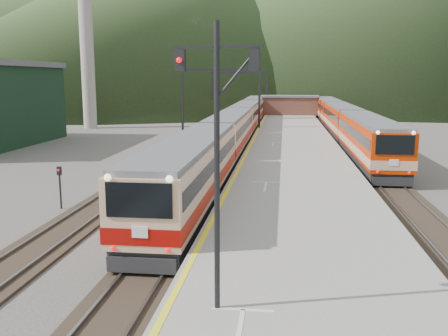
# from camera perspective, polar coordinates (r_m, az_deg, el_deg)

# --- Properties ---
(track_main) EXTENTS (2.60, 200.00, 0.23)m
(track_main) POSITION_cam_1_polar(r_m,az_deg,el_deg) (45.41, 0.79, 1.65)
(track_main) COLOR black
(track_main) RESTS_ON ground
(track_far) EXTENTS (2.60, 200.00, 0.23)m
(track_far) POSITION_cam_1_polar(r_m,az_deg,el_deg) (46.20, -5.40, 1.75)
(track_far) COLOR black
(track_far) RESTS_ON ground
(track_second) EXTENTS (2.60, 200.00, 0.23)m
(track_second) POSITION_cam_1_polar(r_m,az_deg,el_deg) (45.67, 15.29, 1.34)
(track_second) COLOR black
(track_second) RESTS_ON ground
(platform) EXTENTS (8.00, 100.00, 1.00)m
(platform) POSITION_cam_1_polar(r_m,az_deg,el_deg) (43.13, 7.93, 1.68)
(platform) COLOR gray
(platform) RESTS_ON ground
(gantry_near) EXTENTS (9.55, 0.25, 8.00)m
(gantry_near) POSITION_cam_1_polar(r_m,az_deg,el_deg) (60.15, -0.41, 9.03)
(gantry_near) COLOR black
(gantry_near) RESTS_ON ground
(gantry_far) EXTENTS (9.55, 0.25, 8.00)m
(gantry_far) POSITION_cam_1_polar(r_m,az_deg,el_deg) (85.00, 1.75, 9.37)
(gantry_far) COLOR black
(gantry_far) RESTS_ON ground
(smokestack) EXTENTS (1.80, 1.80, 30.00)m
(smokestack) POSITION_cam_1_polar(r_m,az_deg,el_deg) (72.28, -15.56, 16.34)
(smokestack) COLOR #9E998E
(smokestack) RESTS_ON ground
(station_shed) EXTENTS (9.40, 4.40, 3.10)m
(station_shed) POSITION_cam_1_polar(r_m,az_deg,el_deg) (82.77, 7.49, 7.17)
(station_shed) COLOR brown
(station_shed) RESTS_ON platform
(hill_a) EXTENTS (180.00, 180.00, 60.00)m
(hill_a) POSITION_cam_1_polar(r_m,az_deg,el_deg) (201.07, -6.33, 16.76)
(hill_a) COLOR #2B4320
(hill_a) RESTS_ON ground
(hill_b) EXTENTS (220.00, 220.00, 75.00)m
(hill_b) POSITION_cam_1_polar(r_m,az_deg,el_deg) (238.00, 13.50, 17.34)
(hill_b) COLOR #2B4320
(hill_b) RESTS_ON ground
(hill_d) EXTENTS (200.00, 200.00, 55.00)m
(hill_d) POSITION_cam_1_polar(r_m,az_deg,el_deg) (275.39, -20.75, 13.87)
(hill_d) COLOR #2B4320
(hill_d) RESTS_ON ground
(main_train) EXTENTS (2.78, 95.41, 3.39)m
(main_train) POSITION_cam_1_polar(r_m,az_deg,el_deg) (63.75, 2.58, 5.79)
(main_train) COLOR tan
(main_train) RESTS_ON track_main
(second_train) EXTENTS (2.80, 57.44, 3.42)m
(second_train) POSITION_cam_1_polar(r_m,az_deg,el_deg) (60.47, 13.30, 5.30)
(second_train) COLOR #C22A02
(second_train) RESTS_ON track_second
(signal_mast) EXTENTS (2.20, 0.37, 7.15)m
(signal_mast) POSITION_cam_1_polar(r_m,az_deg,el_deg) (12.09, -0.82, 3.22)
(signal_mast) COLOR black
(signal_mast) RESTS_ON platform
(short_signal_b) EXTENTS (0.27, 0.24, 2.27)m
(short_signal_b) POSITION_cam_1_polar(r_m,az_deg,el_deg) (39.52, -3.51, 2.40)
(short_signal_b) COLOR black
(short_signal_b) RESTS_ON ground
(short_signal_c) EXTENTS (0.23, 0.18, 2.27)m
(short_signal_c) POSITION_cam_1_polar(r_m,az_deg,el_deg) (27.63, -18.26, -1.50)
(short_signal_c) COLOR black
(short_signal_c) RESTS_ON ground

